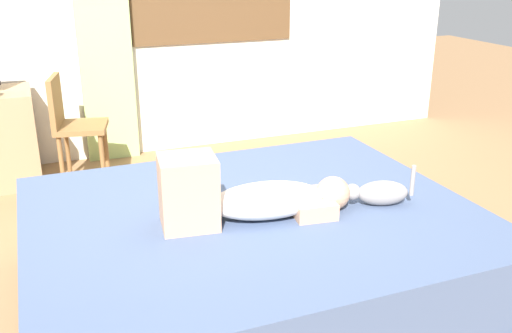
# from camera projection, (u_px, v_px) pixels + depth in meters

# --- Properties ---
(ground_plane) EXTENTS (16.00, 16.00, 0.00)m
(ground_plane) POSITION_uv_depth(u_px,v_px,m) (233.00, 293.00, 3.08)
(ground_plane) COLOR olive
(bed) EXTENTS (2.26, 1.85, 0.52)m
(bed) POSITION_uv_depth(u_px,v_px,m) (252.00, 256.00, 2.95)
(bed) COLOR #38383D
(bed) RESTS_ON ground
(person_lying) EXTENTS (0.94, 0.36, 0.34)m
(person_lying) POSITION_uv_depth(u_px,v_px,m) (248.00, 197.00, 2.73)
(person_lying) COLOR silver
(person_lying) RESTS_ON bed
(cat) EXTENTS (0.35, 0.18, 0.21)m
(cat) POSITION_uv_depth(u_px,v_px,m) (379.00, 193.00, 2.90)
(cat) COLOR gray
(cat) RESTS_ON bed
(chair_by_desk) EXTENTS (0.45, 0.45, 0.86)m
(chair_by_desk) POSITION_uv_depth(u_px,v_px,m) (71.00, 121.00, 4.40)
(chair_by_desk) COLOR brown
(chair_by_desk) RESTS_ON ground
(curtain_left) EXTENTS (0.44, 0.06, 2.67)m
(curtain_left) POSITION_uv_depth(u_px,v_px,m) (101.00, 4.00, 4.67)
(curtain_left) COLOR #ADCC75
(curtain_left) RESTS_ON ground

